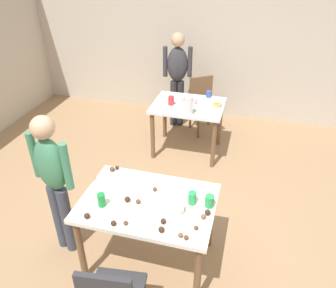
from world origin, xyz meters
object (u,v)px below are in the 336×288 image
Objects in this scene: person_girl_near at (53,176)px; mixing_bowl at (172,208)px; pitcher_far at (189,105)px; person_adult_far at (177,73)px; chair_far_table at (203,101)px; dining_table_near at (148,210)px; dining_table_far at (188,112)px; soda_can at (101,200)px.

person_girl_near is 7.41× the size of mixing_bowl.
person_girl_near reaches higher than pitcher_far.
person_adult_far is (0.43, 2.85, 0.03)m from person_girl_near.
chair_far_table is 0.61m from person_adult_far.
dining_table_near is 0.76× the size of person_adult_far.
pitcher_far is (0.06, -0.29, 0.24)m from dining_table_far.
person_girl_near is (-0.78, -2.09, 0.25)m from dining_table_far.
mixing_bowl is at bearing -15.58° from dining_table_near.
person_adult_far is at bearing 111.05° from pitcher_far.
dining_table_near is at bearing -90.25° from chair_far_table.
person_girl_near reaches higher than soda_can.
pitcher_far is at bearing -77.80° from dining_table_far.
mixing_bowl is at bearing 8.41° from soda_can.
mixing_bowl reaches higher than dining_table_near.
person_adult_far is at bearing 98.63° from dining_table_near.
dining_table_near is 0.28m from mixing_bowl.
mixing_bowl is (1.10, -0.02, -0.10)m from person_girl_near.
soda_can is at bearing -11.65° from person_girl_near.
soda_can is (0.50, -0.10, -0.07)m from person_girl_near.
chair_far_table is at bearing 88.28° from pitcher_far.
soda_can reaches higher than dining_table_near.
chair_far_table is at bearing 94.53° from mixing_bowl.
dining_table_near is 4.69× the size of pitcher_far.
person_girl_near is at bearing -176.71° from dining_table_near.
soda_can is (-0.59, -0.09, 0.03)m from mixing_bowl.
dining_table_far is (-0.08, 2.04, -0.02)m from dining_table_near.
chair_far_table is 2.84m from mixing_bowl.
pitcher_far is (0.84, 1.79, -0.01)m from person_girl_near.
person_adult_far is 6.17× the size of pitcher_far.
soda_can is at bearing -97.22° from chair_far_table.
dining_table_far is 0.66× the size of person_girl_near.
pitcher_far is at bearing 79.89° from soda_can.
person_adult_far is 2.96m from soda_can.
dining_table_far is 7.97× the size of soda_can.
mixing_bowl is (0.66, -2.87, -0.13)m from person_adult_far.
soda_can is at bearing -97.13° from dining_table_far.
mixing_bowl is at bearing -81.41° from dining_table_far.
chair_far_table is at bearing 89.75° from dining_table_near.
person_girl_near reaches higher than dining_table_near.
soda_can is at bearing -156.72° from dining_table_near.
dining_table_near and dining_table_far have the same top height.
dining_table_near is 5.81× the size of mixing_bowl.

